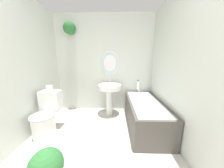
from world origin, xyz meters
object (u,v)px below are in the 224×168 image
toilet_paper_roll (49,88)px  toilet (46,117)px  pedestal_sink (110,92)px  shampoo_bottle (138,85)px  bathtub (145,113)px

toilet_paper_roll → toilet: bearing=-90.0°
pedestal_sink → shampoo_bottle: (0.70, 0.19, 0.13)m
toilet → bathtub: toilet is taller
toilet → pedestal_sink: size_ratio=0.88×
bathtub → pedestal_sink: bearing=147.5°
pedestal_sink → toilet: bearing=-145.0°
toilet → bathtub: 1.84m
toilet → pedestal_sink: pedestal_sink is taller
toilet → pedestal_sink: 1.35m
bathtub → shampoo_bottle: size_ratio=6.13×
bathtub → toilet_paper_roll: bearing=-176.5°
toilet → toilet_paper_roll: size_ratio=6.79×
toilet → shampoo_bottle: bearing=27.9°
shampoo_bottle → toilet_paper_roll: (-1.79, -0.76, 0.10)m
pedestal_sink → toilet_paper_roll: size_ratio=7.72×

